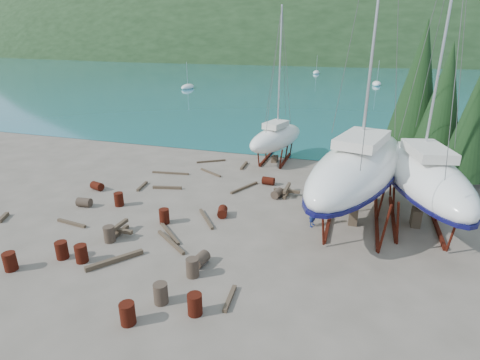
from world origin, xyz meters
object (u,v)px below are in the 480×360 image
(small_sailboat_shore, at_px, (276,138))
(large_sailboat_far, at_px, (422,175))
(worker, at_px, (313,213))
(large_sailboat_near, at_px, (359,166))

(small_sailboat_shore, bearing_deg, large_sailboat_far, -25.99)
(small_sailboat_shore, xyz_separation_m, worker, (4.81, -11.61, -1.26))
(small_sailboat_shore, bearing_deg, worker, -51.94)
(large_sailboat_near, bearing_deg, small_sailboat_shore, 140.09)
(large_sailboat_near, xyz_separation_m, large_sailboat_far, (3.41, 0.72, -0.37))
(large_sailboat_near, distance_m, worker, 3.70)
(large_sailboat_near, height_order, large_sailboat_far, large_sailboat_near)
(large_sailboat_far, bearing_deg, worker, -169.98)
(large_sailboat_far, bearing_deg, small_sailboat_shore, 125.26)
(large_sailboat_far, height_order, worker, large_sailboat_far)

